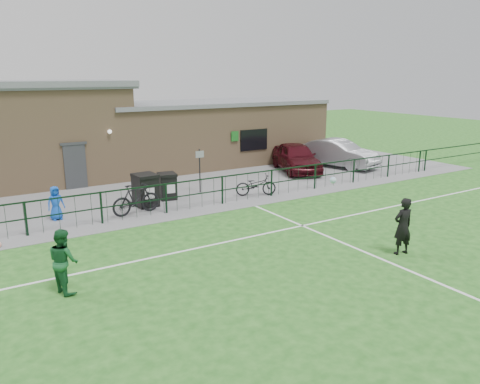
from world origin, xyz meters
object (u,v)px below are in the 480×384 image
spectator_child (56,203)px  outfield_player (64,261)px  wheelie_bin_left (145,191)px  bicycle_d (136,199)px  car_silver (338,153)px  sign_post (200,171)px  wheelie_bin_right (167,187)px  bicycle_e (256,185)px  car_maroon (296,157)px

spectator_child → outfield_player: bearing=-108.3°
wheelie_bin_left → bicycle_d: wheelie_bin_left is taller
outfield_player → car_silver: bearing=-78.9°
sign_post → car_silver: (9.60, 1.27, -0.21)m
bicycle_d → outfield_player: (-3.77, -5.42, 0.21)m
wheelie_bin_right → car_silver: (11.31, 1.53, 0.27)m
spectator_child → outfield_player: outfield_player is taller
bicycle_d → bicycle_e: (5.49, -0.05, -0.12)m
sign_post → car_silver: bearing=7.5°
bicycle_e → outfield_player: bearing=142.7°
wheelie_bin_right → spectator_child: 4.72m
wheelie_bin_right → bicycle_d: bearing=-132.3°
wheelie_bin_left → spectator_child: (-3.49, -0.03, 0.01)m
sign_post → car_maroon: 6.89m
outfield_player → car_maroon: bearing=-73.8°
sign_post → spectator_child: (-6.39, -0.87, -0.37)m
car_silver → outfield_player: 18.97m
car_maroon → spectator_child: car_maroon is taller
car_maroon → car_silver: bearing=16.1°
car_maroon → bicycle_e: (-4.87, -3.28, -0.31)m
car_maroon → spectator_child: size_ratio=3.63×
spectator_child → car_maroon: bearing=1.0°
sign_post → outfield_player: 10.29m
spectator_child → outfield_player: 6.37m
outfield_player → sign_post: bearing=-61.2°
car_silver → bicycle_e: size_ratio=2.66×
bicycle_d → spectator_child: 2.90m
car_maroon → wheelie_bin_right: bearing=-147.6°
bicycle_e → wheelie_bin_right: bearing=89.5°
bicycle_e → car_maroon: bearing=-33.3°
bicycle_e → spectator_child: (-8.25, 0.93, 0.16)m
wheelie_bin_right → car_maroon: car_maroon is taller
wheelie_bin_right → car_silver: size_ratio=0.22×
sign_post → bicycle_d: 4.05m
car_silver → bicycle_e: (-7.74, -3.06, -0.32)m
bicycle_d → bicycle_e: size_ratio=1.09×
car_silver → outfield_player: size_ratio=2.93×
wheelie_bin_left → outfield_player: outfield_player is taller
car_maroon → outfield_player: (-14.12, -8.65, 0.01)m
wheelie_bin_left → car_silver: car_silver is taller
car_silver → bicycle_e: car_silver is taller
spectator_child → outfield_player: (-1.00, -6.29, 0.16)m
bicycle_e → spectator_child: 8.30m
outfield_player → wheelie_bin_left: bearing=-50.6°
spectator_child → car_silver: bearing=-1.6°
sign_post → wheelie_bin_right: bearing=-171.2°
car_maroon → car_silver: car_silver is taller
car_maroon → outfield_player: 16.56m
wheelie_bin_right → car_silver: 11.42m
wheelie_bin_right → car_silver: bearing=17.9°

